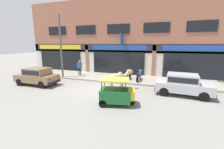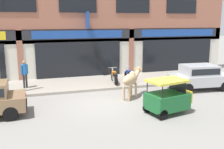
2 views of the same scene
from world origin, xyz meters
name	(u,v)px [view 1 (image 1 of 2)]	position (x,y,z in m)	size (l,w,h in m)	color
ground_plane	(96,90)	(0.00, 0.00, 0.00)	(90.00, 90.00, 0.00)	gray
sidewalk	(113,78)	(0.00, 4.05, 0.07)	(19.00, 3.70, 0.15)	gray
shop_building	(119,39)	(0.00, 6.16, 3.94)	(23.00, 1.40, 8.32)	#9E604C
cow	(118,77)	(1.67, 0.42, 1.01)	(1.70, 1.65, 1.61)	tan
car_0	(183,84)	(6.12, 0.82, 0.81)	(3.71, 1.88, 1.46)	black
car_1	(37,76)	(-5.23, -0.36, 0.81)	(3.63, 1.63, 1.46)	black
auto_rickshaw	(117,94)	(2.38, -2.19, 0.66)	(2.12, 1.50, 1.52)	black
motorcycle_0	(127,76)	(1.71, 3.32, 0.53)	(0.56, 1.81, 0.88)	black
motorcycle_1	(139,76)	(2.74, 3.39, 0.53)	(0.52, 1.81, 0.88)	black
pedestrian	(79,66)	(-3.58, 3.70, 1.13)	(0.40, 0.36, 1.60)	#2D2D33
utility_pole	(61,47)	(-4.84, 2.50, 3.16)	(0.18, 0.18, 6.02)	#595651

